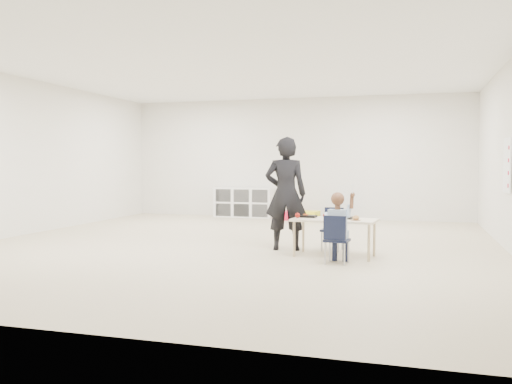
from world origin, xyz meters
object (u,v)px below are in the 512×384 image
(cubby_shelf, at_px, (244,202))
(chair_near, at_px, (337,239))
(adult, at_px, (286,194))
(child, at_px, (337,225))
(table, at_px, (334,237))

(cubby_shelf, bearing_deg, chair_near, -61.29)
(chair_near, bearing_deg, adult, 139.59)
(chair_near, distance_m, child, 0.18)
(table, bearing_deg, cubby_shelf, 125.20)
(chair_near, xyz_separation_m, adult, (-0.88, 0.89, 0.52))
(cubby_shelf, xyz_separation_m, adult, (2.08, -4.50, 0.48))
(chair_near, height_order, cubby_shelf, cubby_shelf)
(child, relative_size, cubby_shelf, 0.70)
(chair_near, distance_m, adult, 1.36)
(table, xyz_separation_m, chair_near, (0.11, -0.51, 0.05))
(chair_near, relative_size, cubby_shelf, 0.45)
(chair_near, relative_size, adult, 0.38)
(child, xyz_separation_m, cubby_shelf, (-2.96, 5.39, -0.14))
(child, bearing_deg, table, 106.60)
(table, distance_m, chair_near, 0.53)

